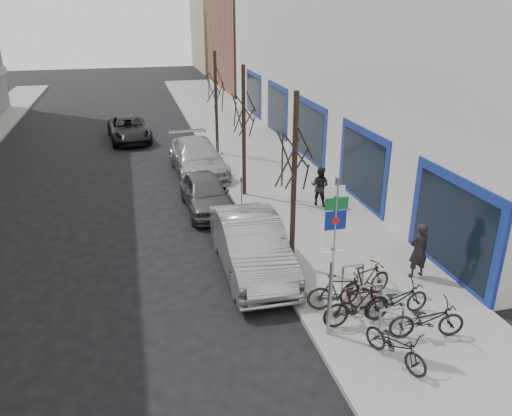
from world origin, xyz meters
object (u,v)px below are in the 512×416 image
bike_mid_inner (341,292)px  pedestrian_near (419,250)px  meter_back (217,152)px  bike_far_curb (427,317)px  meter_mid (242,190)px  parked_car_back (198,158)px  bike_near_right (357,305)px  highway_sign_pole (333,250)px  parked_car_mid (206,193)px  parked_car_front (252,245)px  pedestrian_far (320,186)px  lane_car (129,129)px  tree_near (295,141)px  bike_near_left (396,342)px  bike_far_inner (365,281)px  tree_far (215,79)px  meter_front (283,252)px  bike_rack (370,295)px  bike_mid_curb (398,297)px  tree_mid (244,101)px

bike_mid_inner → pedestrian_near: bearing=-55.7°
meter_back → bike_far_curb: meter_back is taller
meter_mid → parked_car_back: bearing=101.2°
bike_near_right → meter_back: bearing=1.8°
highway_sign_pole → parked_car_mid: 9.31m
meter_back → parked_car_front: parked_car_front is taller
bike_near_right → pedestrian_near: bearing=-59.6°
meter_back → pedestrian_near: bearing=-72.2°
meter_back → pedestrian_far: 6.68m
highway_sign_pole → parked_car_front: highway_sign_pole is taller
lane_car → parked_car_front: bearing=-84.3°
bike_mid_inner → pedestrian_far: pedestrian_far is taller
tree_near → pedestrian_far: bearing=60.0°
bike_near_left → pedestrian_near: size_ratio=1.02×
pedestrian_near → tree_near: bearing=-26.4°
pedestrian_far → bike_near_right: bearing=118.1°
tree_near → bike_far_inner: tree_near is taller
highway_sign_pole → tree_far: 16.59m
parked_car_back → meter_front: bearing=-87.5°
bike_rack → pedestrian_far: (1.45, 7.49, 0.30)m
meter_back → parked_car_mid: size_ratio=0.30×
highway_sign_pole → bike_far_curb: size_ratio=2.27×
meter_back → pedestrian_far: bearing=-62.3°
bike_far_inner → bike_near_left: bearing=152.1°
parked_car_mid → bike_far_curb: bearing=-69.8°
meter_mid → parked_car_back: 5.24m
lane_car → highway_sign_pole: bearing=-83.7°
parked_car_back → pedestrian_near: pedestrian_near is taller
bike_rack → lane_car: lane_car is taller
bike_near_left → meter_front: bearing=85.6°
bike_near_right → bike_near_left: bearing=-174.0°
bike_far_curb → pedestrian_near: (1.34, 2.69, 0.28)m
parked_car_back → pedestrian_far: bearing=-56.4°
bike_far_inner → parked_car_front: bearing=27.6°
bike_near_left → meter_mid: bearing=76.4°
meter_mid → lane_car: size_ratio=0.26×
parked_car_back → lane_car: size_ratio=1.13×
bike_rack → meter_mid: bearing=101.8°
bike_mid_curb → tree_mid: bearing=5.2°
tree_far → bike_mid_inner: (0.49, -15.61, -3.41)m
parked_car_mid → bike_mid_inner: bearing=-75.7°
tree_near → tree_mid: size_ratio=1.00×
highway_sign_pole → pedestrian_far: 8.72m
bike_mid_curb → bike_mid_inner: size_ratio=1.01×
meter_back → bike_far_curb: (2.50, -14.69, -0.20)m
bike_near_left → bike_mid_curb: size_ratio=0.96×
bike_mid_inner → pedestrian_near: pedestrian_near is taller
tree_far → bike_near_left: tree_far is taller
tree_far → bike_near_left: (0.87, -17.84, -3.43)m
meter_mid → pedestrian_near: 7.55m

